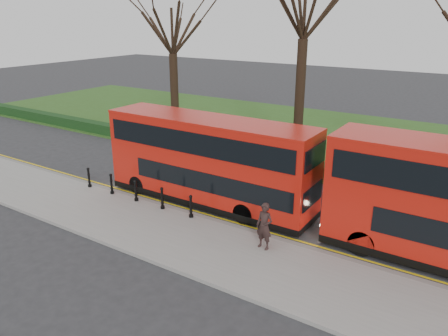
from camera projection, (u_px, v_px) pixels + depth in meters
The scene contains 11 objects.
ground at pixel (175, 200), 21.42m from camera, with size 120.00×120.00×0.00m, color #28282B.
pavement at pixel (131, 221), 19.02m from camera, with size 60.00×4.00×0.15m, color gray.
kerb at pixel (161, 205), 20.60m from camera, with size 60.00×0.25×0.16m, color slate.
grass_verge at pixel (299, 133), 33.27m from camera, with size 60.00×18.00×0.06m, color #2E4F1A.
hedge at pixel (245, 156), 26.66m from camera, with size 60.00×0.90×0.80m, color black.
yellow_line_outer at pixel (165, 205), 20.86m from camera, with size 60.00×0.10×0.01m, color yellow.
yellow_line_inner at pixel (168, 203), 21.02m from camera, with size 60.00×0.10×0.01m, color yellow.
tree_left at pixel (172, 26), 30.83m from camera, with size 6.88×6.88×10.75m.
bollard_row at pixel (136, 191), 20.77m from camera, with size 6.73×0.15×1.00m.
bus_lead at pixel (209, 161), 20.43m from camera, with size 10.42×2.39×4.14m.
pedestrian at pixel (264, 226), 16.40m from camera, with size 0.67×0.44×1.84m, color black.
Camera 1 is at (12.76, -15.17, 8.60)m, focal length 35.00 mm.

